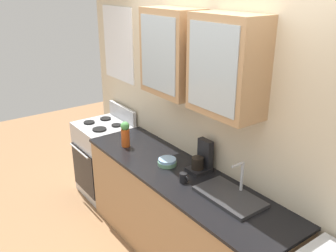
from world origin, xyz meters
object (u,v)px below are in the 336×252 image
at_px(bowl_stack, 167,162).
at_px(stove_range, 105,158).
at_px(sink_faucet, 230,196).
at_px(cup_near_sink, 183,178).
at_px(coffee_maker, 202,159).
at_px(vase, 125,134).

bearing_deg(bowl_stack, stove_range, -179.55).
xyz_separation_m(sink_faucet, cup_near_sink, (-0.42, -0.14, 0.02)).
bearing_deg(coffee_maker, bowl_stack, -143.86).
bearing_deg(cup_near_sink, coffee_maker, 105.53).
relative_size(stove_range, vase, 4.06).
bearing_deg(cup_near_sink, stove_range, 177.73).
height_order(cup_near_sink, coffee_maker, coffee_maker).
xyz_separation_m(stove_range, vase, (0.71, -0.09, 0.60)).
bearing_deg(coffee_maker, cup_near_sink, -74.47).
height_order(stove_range, coffee_maker, coffee_maker).
xyz_separation_m(bowl_stack, cup_near_sink, (0.34, -0.08, 0.01)).
relative_size(sink_faucet, vase, 2.03).
bearing_deg(stove_range, sink_faucet, 2.08).
distance_m(vase, cup_near_sink, 0.95).
relative_size(vase, coffee_maker, 0.94).
xyz_separation_m(sink_faucet, vase, (-1.36, -0.16, 0.12)).
bearing_deg(vase, cup_near_sink, 1.44).
relative_size(vase, cup_near_sink, 2.69).
relative_size(sink_faucet, coffee_maker, 1.91).
relative_size(bowl_stack, coffee_maker, 0.61).
bearing_deg(sink_faucet, coffee_maker, 165.28).
bearing_deg(stove_range, coffee_maker, 7.38).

